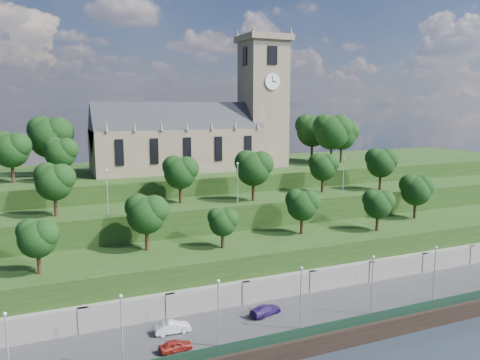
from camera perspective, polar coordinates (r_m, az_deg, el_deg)
name	(u,v)px	position (r m, az deg, el deg)	size (l,w,h in m)	color
ground	(326,352)	(56.87, 10.50, -19.91)	(320.00, 320.00, 0.00)	black
promenade	(300,321)	(60.91, 7.29, -16.70)	(160.00, 12.00, 2.00)	#2D2D30
quay_wall	(327,343)	(56.31, 10.56, -18.95)	(160.00, 0.50, 2.20)	black
fence	(324,328)	(56.11, 10.23, -17.33)	(160.00, 0.10, 1.20)	black
retaining_wall	(278,292)	(65.06, 4.60, -13.47)	(160.00, 2.10, 5.00)	slate
embankment_lower	(259,267)	(69.55, 2.28, -10.60)	(160.00, 12.00, 8.00)	#1B3411
embankment_upper	(231,235)	(78.56, -1.15, -6.74)	(160.00, 10.00, 12.00)	#1B3411
hilltop	(193,203)	(97.46, -5.75, -2.76)	(160.00, 32.00, 15.00)	#1B3411
church	(202,131)	(91.95, -4.68, 6.00)	(38.60, 12.35, 27.60)	#6D604C
trees_lower	(275,206)	(68.71, 4.30, -3.22)	(65.44, 8.79, 7.74)	black
trees_upper	(248,168)	(76.50, 1.01, 1.44)	(61.44, 8.33, 8.30)	black
trees_hilltop	(229,134)	(93.08, -1.38, 5.59)	(71.39, 15.98, 10.66)	black
lamp_posts_promenade	(301,293)	(55.05, 7.43, -13.51)	(60.36, 0.36, 7.48)	#B2B2B7
lamp_posts_upper	(238,179)	(73.71, -0.31, 0.09)	(40.36, 0.36, 6.62)	#B2B2B7
car_left	(176,345)	(52.26, -7.84, -19.36)	(1.43, 3.55, 1.21)	maroon
car_middle	(172,327)	(55.83, -8.24, -17.34)	(1.41, 4.05, 1.33)	silver
car_right	(265,310)	(59.56, 3.12, -15.53)	(1.77, 4.34, 1.26)	navy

